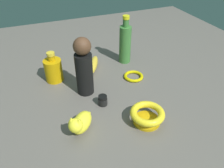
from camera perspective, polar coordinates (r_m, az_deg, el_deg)
name	(u,v)px	position (r m, az deg, el deg)	size (l,w,h in m)	color
ground	(112,92)	(0.99, 0.00, -2.07)	(2.00, 2.00, 0.00)	#5B5651
bottle_tall	(125,43)	(1.17, 3.42, 10.50)	(0.06, 0.06, 0.25)	#387233
person_figure_adult	(84,67)	(0.92, -7.32, 4.43)	(0.10, 0.10, 0.26)	black
bangle	(134,76)	(1.08, 5.61, 2.01)	(0.10, 0.10, 0.02)	#CDBB09
banana	(93,65)	(1.15, -4.86, 4.99)	(0.17, 0.04, 0.04)	gold
bowl	(147,115)	(0.83, 9.11, -7.91)	(0.13, 0.13, 0.06)	#C89B0E
nail_polish_jar	(103,100)	(0.91, -2.43, -4.24)	(0.04, 0.04, 0.04)	black
cat_figurine	(80,123)	(0.80, -8.19, -9.91)	(0.11, 0.12, 0.09)	yellow
bottle_short	(53,70)	(1.07, -14.94, 3.63)	(0.08, 0.08, 0.15)	#C59108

